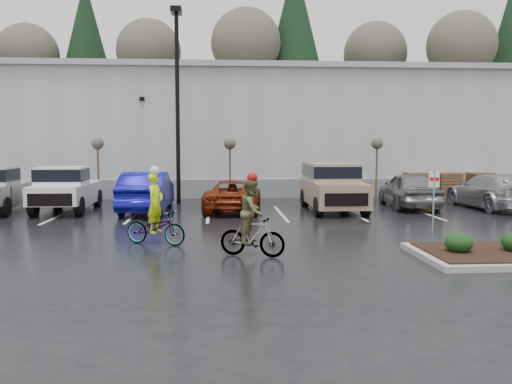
{
  "coord_description": "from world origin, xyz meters",
  "views": [
    {
      "loc": [
        -2.09,
        -14.17,
        2.95
      ],
      "look_at": [
        -0.83,
        3.79,
        1.3
      ],
      "focal_mm": 38.0,
      "sensor_mm": 36.0,
      "label": 1
    }
  ],
  "objects": [
    {
      "name": "ground",
      "position": [
        0.0,
        0.0,
        0.0
      ],
      "size": [
        120.0,
        120.0,
        0.0
      ],
      "primitive_type": "plane",
      "color": "black",
      "rests_on": "ground"
    },
    {
      "name": "car_far_silver",
      "position": [
        10.1,
        9.08,
        0.79
      ],
      "size": [
        2.45,
        5.51,
        1.57
      ],
      "primitive_type": "imported",
      "rotation": [
        0.0,
        0.0,
        3.19
      ],
      "color": "#ACAFB4",
      "rests_on": "ground"
    },
    {
      "name": "cyclist_olive",
      "position": [
        -1.22,
        -0.35,
        0.81
      ],
      "size": [
        1.75,
        1.07,
        2.19
      ],
      "rotation": [
        0.0,
        0.0,
        1.2
      ],
      "color": "#3F3F44",
      "rests_on": "ground"
    },
    {
      "name": "car_blue",
      "position": [
        -5.13,
        9.11,
        0.85
      ],
      "size": [
        1.9,
        5.22,
        1.71
      ],
      "primitive_type": "imported",
      "rotation": [
        0.0,
        0.0,
        3.12
      ],
      "color": "#0C0B7B",
      "rests_on": "ground"
    },
    {
      "name": "pallet_stack_b",
      "position": [
        10.2,
        14.0,
        0.68
      ],
      "size": [
        1.2,
        1.2,
        1.35
      ],
      "primitive_type": "cube",
      "color": "#513420",
      "rests_on": "ground"
    },
    {
      "name": "pallet_stack_a",
      "position": [
        8.5,
        14.0,
        0.68
      ],
      "size": [
        1.2,
        1.2,
        1.35
      ],
      "primitive_type": "cube",
      "color": "#513420",
      "rests_on": "ground"
    },
    {
      "name": "fire_lane_sign",
      "position": [
        3.8,
        0.2,
        1.41
      ],
      "size": [
        0.3,
        0.05,
        2.2
      ],
      "color": "gray",
      "rests_on": "ground"
    },
    {
      "name": "pallet_stack_c",
      "position": [
        12.0,
        14.0,
        0.68
      ],
      "size": [
        1.2,
        1.2,
        1.35
      ],
      "primitive_type": "cube",
      "color": "#513420",
      "rests_on": "ground"
    },
    {
      "name": "lamppost",
      "position": [
        -4.0,
        12.0,
        5.69
      ],
      "size": [
        0.5,
        1.0,
        9.22
      ],
      "color": "black",
      "rests_on": "ground"
    },
    {
      "name": "pickup_white",
      "position": [
        -8.55,
        9.59,
        0.98
      ],
      "size": [
        2.1,
        5.2,
        1.96
      ],
      "primitive_type": null,
      "color": "silver",
      "rests_on": "ground"
    },
    {
      "name": "wooded_ridge",
      "position": [
        0.0,
        45.0,
        3.0
      ],
      "size": [
        80.0,
        25.0,
        6.0
      ],
      "primitive_type": "cube",
      "color": "#243C19",
      "rests_on": "ground"
    },
    {
      "name": "sapling_east",
      "position": [
        6.0,
        13.0,
        2.73
      ],
      "size": [
        0.6,
        0.6,
        3.2
      ],
      "color": "#513420",
      "rests_on": "ground"
    },
    {
      "name": "shrub_a",
      "position": [
        4.0,
        -1.0,
        0.41
      ],
      "size": [
        0.7,
        0.7,
        0.52
      ],
      "primitive_type": "ellipsoid",
      "color": "black",
      "rests_on": "curb_island"
    },
    {
      "name": "cyclist_hivis",
      "position": [
        -3.9,
        1.5,
        0.71
      ],
      "size": [
        1.98,
        1.35,
        2.28
      ],
      "rotation": [
        0.0,
        0.0,
        1.16
      ],
      "color": "#3F3F44",
      "rests_on": "ground"
    },
    {
      "name": "car_red",
      "position": [
        -1.44,
        9.01,
        0.67
      ],
      "size": [
        2.74,
        5.03,
        1.34
      ],
      "primitive_type": "imported",
      "rotation": [
        0.0,
        0.0,
        3.03
      ],
      "color": "maroon",
      "rests_on": "ground"
    },
    {
      "name": "sapling_mid",
      "position": [
        -1.5,
        13.0,
        2.73
      ],
      "size": [
        0.6,
        0.6,
        3.2
      ],
      "color": "#513420",
      "rests_on": "ground"
    },
    {
      "name": "sapling_west",
      "position": [
        -8.0,
        13.0,
        2.73
      ],
      "size": [
        0.6,
        0.6,
        3.2
      ],
      "color": "#513420",
      "rests_on": "ground"
    },
    {
      "name": "car_grey",
      "position": [
        6.54,
        9.7,
        0.81
      ],
      "size": [
        2.21,
        4.89,
        1.63
      ],
      "primitive_type": "imported",
      "rotation": [
        0.0,
        0.0,
        3.08
      ],
      "color": "slate",
      "rests_on": "ground"
    },
    {
      "name": "suv_tan",
      "position": [
        2.85,
        8.82,
        1.03
      ],
      "size": [
        2.2,
        5.1,
        2.06
      ],
      "primitive_type": null,
      "color": "gray",
      "rests_on": "ground"
    },
    {
      "name": "warehouse",
      "position": [
        0.0,
        21.99,
        3.65
      ],
      "size": [
        60.5,
        15.5,
        7.2
      ],
      "color": "#A7AAAC",
      "rests_on": "ground"
    }
  ]
}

